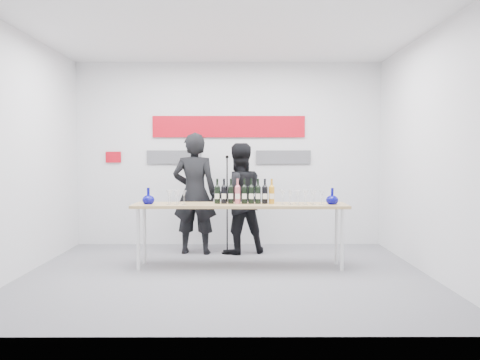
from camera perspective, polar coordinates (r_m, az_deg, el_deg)
The scene contains 12 objects.
ground at distance 5.92m, azimuth -1.77°, elevation -11.44°, with size 5.00×5.00×0.00m, color slate.
back_wall at distance 7.73m, azimuth -1.38°, elevation 3.18°, with size 5.00×0.04×3.00m, color silver.
signage at distance 7.71m, azimuth -1.80°, elevation 5.46°, with size 3.38×0.02×0.79m.
tasting_table at distance 6.16m, azimuth 0.00°, elevation -3.52°, with size 2.81×0.61×0.84m.
wine_bottles at distance 6.18m, azimuth 0.54°, elevation -1.37°, with size 0.80×0.09×0.33m.
decanter_left at distance 6.25m, azimuth -11.11°, elevation -1.90°, with size 0.16×0.16×0.21m, color #07067A, non-canonical shape.
decanter_right at distance 6.21m, azimuth 11.18°, elevation -1.93°, with size 0.16×0.16×0.21m, color #07067A, non-canonical shape.
glasses_left at distance 6.20m, azimuth -7.87°, elevation -2.06°, with size 0.26×0.23×0.18m.
glasses_right at distance 6.17m, azimuth 7.31°, elevation -2.07°, with size 0.56×0.23×0.18m.
presenter_left at distance 7.04m, azimuth -5.56°, elevation -1.64°, with size 0.66×0.43×1.81m, color black.
presenter_right at distance 7.05m, azimuth -0.20°, elevation -2.25°, with size 0.81×0.63×1.66m, color black.
mic_stand at distance 7.05m, azimuth -1.57°, elevation -5.36°, with size 0.17×0.17×1.48m.
Camera 1 is at (0.16, -5.73, 1.48)m, focal length 35.00 mm.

